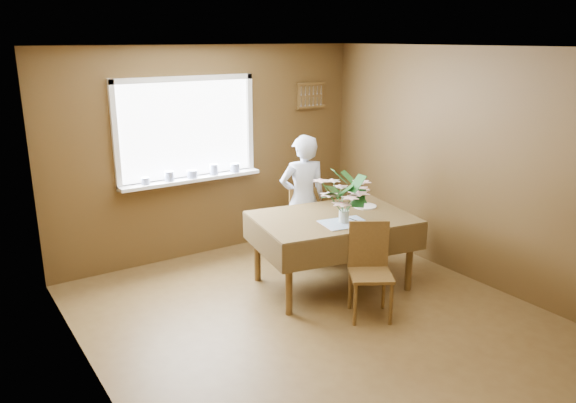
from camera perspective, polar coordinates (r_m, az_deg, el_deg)
floor at (r=5.42m, az=3.27°, el=-12.12°), size 4.50×4.50×0.00m
ceiling at (r=4.76m, az=3.78°, el=15.36°), size 4.50×4.50×0.00m
wall_back at (r=6.83m, az=-7.90°, el=4.97°), size 4.00×0.00×4.00m
wall_front at (r=3.52m, az=26.19°, el=-7.62°), size 4.00×0.00×4.00m
wall_left at (r=4.12m, az=-19.42°, el=-3.44°), size 0.00×4.50×4.50m
wall_right at (r=6.32m, az=18.23°, el=3.38°), size 0.00×4.50×4.50m
window_assembly at (r=6.64m, az=-10.02°, el=5.47°), size 1.72×0.20×1.22m
spoon_rack at (r=7.44m, az=2.31°, el=10.72°), size 0.44×0.05×0.33m
dining_table at (r=5.91m, az=4.55°, el=-2.37°), size 1.78×1.36×0.79m
chair_far at (r=6.71m, az=1.42°, el=-1.75°), size 0.47×0.47×0.90m
chair_near at (r=5.42m, az=8.29°, el=-6.42°), size 0.53×0.53×0.91m
seated_woman at (r=6.52m, az=1.53°, el=0.18°), size 0.63×0.50×1.53m
flower_bouquet at (r=5.60m, az=5.77°, el=0.69°), size 0.52×0.52×0.45m
side_plate at (r=6.24m, az=7.81°, el=-0.48°), size 0.26×0.26×0.01m
table_knife at (r=5.74m, az=6.79°, el=-1.90°), size 0.05×0.22×0.00m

